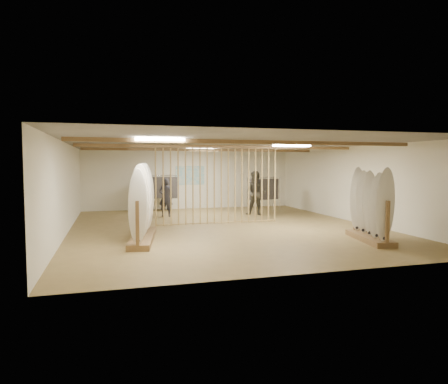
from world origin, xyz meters
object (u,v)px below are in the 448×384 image
object	(u,v)px
rack_right	(370,216)
clothing_rack_b	(264,189)
shopper_b	(256,190)
rack_left	(143,215)
clothing_rack_a	(161,188)
shopper_a	(166,195)

from	to	relation	value
rack_right	clothing_rack_b	world-z (taller)	rack_right
rack_right	shopper_b	xyz separation A→B (m)	(-1.10, 6.10, 0.36)
rack_left	clothing_rack_a	distance (m)	6.83
clothing_rack_a	shopper_b	size ratio (longest dim) A/B	0.80
clothing_rack_b	shopper_a	xyz separation A→B (m)	(-4.35, -0.22, -0.15)
clothing_rack_a	shopper_a	world-z (taller)	shopper_a
rack_right	clothing_rack_b	size ratio (longest dim) A/B	1.38
clothing_rack_a	rack_right	bearing A→B (deg)	-54.29
rack_right	shopper_a	distance (m)	8.23
clothing_rack_a	shopper_b	bearing A→B (deg)	-26.52
rack_left	rack_right	world-z (taller)	rack_left
shopper_a	shopper_b	distance (m)	3.74
rack_right	clothing_rack_a	world-z (taller)	rack_right
rack_right	clothing_rack_b	bearing A→B (deg)	105.04
rack_left	clothing_rack_a	size ratio (longest dim) A/B	1.81
clothing_rack_b	shopper_b	bearing A→B (deg)	-146.05
shopper_a	rack_right	bearing A→B (deg)	147.64
clothing_rack_a	shopper_a	distance (m)	1.79
shopper_a	clothing_rack_b	bearing A→B (deg)	-155.08
clothing_rack_a	clothing_rack_b	distance (m)	4.61
rack_left	shopper_a	xyz separation A→B (m)	(1.30, 4.91, 0.17)
clothing_rack_a	clothing_rack_b	size ratio (longest dim) A/B	1.05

